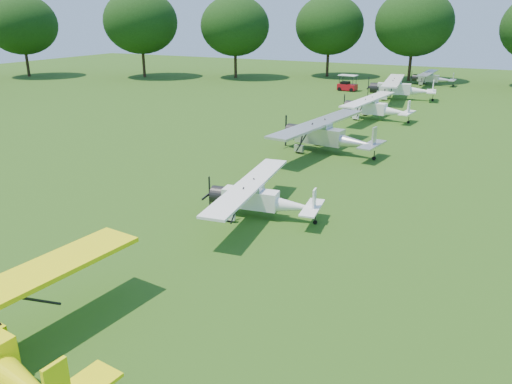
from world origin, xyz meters
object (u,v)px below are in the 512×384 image
aircraft_5 (374,107)px  aircraft_7 (431,77)px  aircraft_3 (259,197)px  aircraft_4 (327,134)px  aircraft_6 (399,87)px  golf_cart (347,85)px

aircraft_5 → aircraft_7: 27.32m
aircraft_3 → aircraft_4: (-1.03, 12.97, 0.31)m
aircraft_4 → aircraft_5: bearing=97.1°
aircraft_3 → aircraft_7: (0.32, 53.51, 0.05)m
aircraft_4 → aircraft_6: bearing=98.2°
aircraft_6 → aircraft_7: (1.54, 14.40, -0.32)m
aircraft_4 → aircraft_5: size_ratio=1.11×
aircraft_3 → aircraft_5: size_ratio=0.86×
aircraft_5 → aircraft_7: aircraft_5 is taller
aircraft_7 → golf_cart: 13.65m
aircraft_5 → aircraft_7: (1.20, 27.29, -0.13)m
aircraft_5 → golf_cart: bearing=120.7°
aircraft_7 → aircraft_3: bearing=-88.8°
aircraft_3 → golf_cart: bearing=93.9°
aircraft_3 → aircraft_7: 53.51m
golf_cart → aircraft_6: bearing=-23.7°
aircraft_6 → aircraft_5: bearing=-95.8°
aircraft_4 → aircraft_7: size_ratio=1.25×
aircraft_6 → golf_cart: bearing=143.8°
aircraft_7 → golf_cart: bearing=-129.2°
aircraft_5 → golf_cart: size_ratio=4.30×
aircraft_3 → aircraft_5: aircraft_5 is taller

